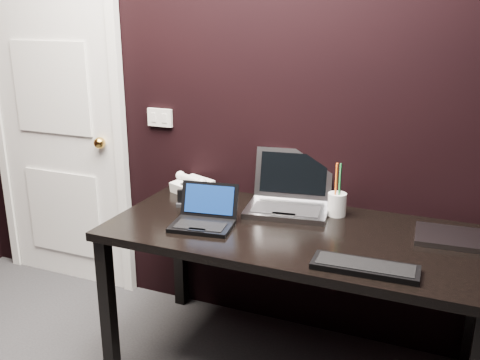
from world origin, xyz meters
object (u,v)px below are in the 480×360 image
at_px(closed_laptop, 455,238).
at_px(desk_phone, 192,185).
at_px(netbook, 204,218).
at_px(pen_cup, 337,203).
at_px(ext_keyboard, 365,267).
at_px(silver_laptop, 289,199).
at_px(door, 57,121).
at_px(desk, 294,245).
at_px(mobile_phone, 181,200).

distance_m(closed_laptop, desk_phone, 1.36).
height_order(netbook, pen_cup, pen_cup).
relative_size(ext_keyboard, closed_laptop, 1.18).
bearing_deg(ext_keyboard, desk_phone, 151.67).
bearing_deg(netbook, silver_laptop, 50.36).
bearing_deg(silver_laptop, pen_cup, 3.09).
relative_size(door, netbook, 6.91).
bearing_deg(pen_cup, desk_phone, 177.95).
bearing_deg(door, netbook, -21.30).
bearing_deg(pen_cup, ext_keyboard, -66.11).
bearing_deg(closed_laptop, pen_cup, 169.91).
distance_m(desk, closed_laptop, 0.70).
height_order(closed_laptop, desk_phone, desk_phone).
bearing_deg(desk_phone, pen_cup, -2.05).
height_order(closed_laptop, pen_cup, pen_cup).
distance_m(ext_keyboard, pen_cup, 0.58).
relative_size(desk, pen_cup, 6.47).
distance_m(netbook, desk_phone, 0.48).
bearing_deg(desk_phone, mobile_phone, -77.01).
distance_m(door, desk, 1.73).
relative_size(silver_laptop, ext_keyboard, 1.09).
height_order(ext_keyboard, pen_cup, pen_cup).
relative_size(ext_keyboard, mobile_phone, 4.85).
height_order(door, pen_cup, door).
relative_size(desk, desk_phone, 6.98).
xyz_separation_m(desk_phone, pen_cup, (0.81, -0.03, 0.02)).
bearing_deg(desk_phone, netbook, -55.65).
bearing_deg(silver_laptop, ext_keyboard, -47.55).
bearing_deg(pen_cup, door, 176.20).
distance_m(desk_phone, pen_cup, 0.81).
bearing_deg(door, closed_laptop, -5.29).
bearing_deg(desk, netbook, -164.41).
xyz_separation_m(desk, mobile_phone, (-0.62, 0.08, 0.11)).
relative_size(netbook, desk_phone, 1.27).
xyz_separation_m(netbook, ext_keyboard, (0.77, -0.16, -0.02)).
height_order(door, netbook, door).
bearing_deg(door, desk_phone, -5.24).
height_order(desk_phone, mobile_phone, desk_phone).
bearing_deg(desk, door, 167.18).
bearing_deg(desk_phone, silver_laptop, -4.22).
xyz_separation_m(silver_laptop, desk_phone, (-0.57, 0.04, -0.01)).
distance_m(door, closed_laptop, 2.35).
height_order(door, closed_laptop, door).
relative_size(desk, netbook, 5.49).
xyz_separation_m(door, pen_cup, (1.78, -0.12, -0.24)).
bearing_deg(desk, ext_keyboard, -36.72).
distance_m(silver_laptop, ext_keyboard, 0.71).
height_order(ext_keyboard, desk_phone, desk_phone).
bearing_deg(pen_cup, desk, -117.51).
height_order(closed_laptop, mobile_phone, mobile_phone).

